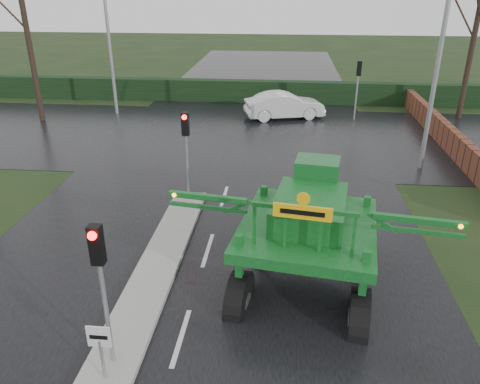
# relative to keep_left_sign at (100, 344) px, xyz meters

# --- Properties ---
(ground) EXTENTS (140.00, 140.00, 0.00)m
(ground) POSITION_rel_keep_left_sign_xyz_m (1.30, 1.50, -1.06)
(ground) COLOR black
(ground) RESTS_ON ground
(road_main) EXTENTS (14.00, 80.00, 0.02)m
(road_main) POSITION_rel_keep_left_sign_xyz_m (1.30, 11.50, -1.05)
(road_main) COLOR black
(road_main) RESTS_ON ground
(road_cross) EXTENTS (80.00, 12.00, 0.02)m
(road_cross) POSITION_rel_keep_left_sign_xyz_m (1.30, 17.50, -1.05)
(road_cross) COLOR black
(road_cross) RESTS_ON ground
(median_island) EXTENTS (1.20, 10.00, 0.16)m
(median_island) POSITION_rel_keep_left_sign_xyz_m (0.00, 4.50, -0.97)
(median_island) COLOR gray
(median_island) RESTS_ON ground
(hedge_row) EXTENTS (44.00, 0.90, 1.50)m
(hedge_row) POSITION_rel_keep_left_sign_xyz_m (1.30, 25.50, -0.31)
(hedge_row) COLOR black
(hedge_row) RESTS_ON ground
(brick_wall) EXTENTS (0.40, 20.00, 1.20)m
(brick_wall) POSITION_rel_keep_left_sign_xyz_m (11.80, 17.50, -0.46)
(brick_wall) COLOR #592D1E
(brick_wall) RESTS_ON ground
(keep_left_sign) EXTENTS (0.50, 0.07, 1.35)m
(keep_left_sign) POSITION_rel_keep_left_sign_xyz_m (0.00, 0.00, 0.00)
(keep_left_sign) COLOR gray
(keep_left_sign) RESTS_ON ground
(traffic_signal_near) EXTENTS (0.26, 0.33, 3.52)m
(traffic_signal_near) POSITION_rel_keep_left_sign_xyz_m (0.00, 0.49, 1.53)
(traffic_signal_near) COLOR gray
(traffic_signal_near) RESTS_ON ground
(traffic_signal_mid) EXTENTS (0.26, 0.33, 3.52)m
(traffic_signal_mid) POSITION_rel_keep_left_sign_xyz_m (0.00, 8.99, 1.53)
(traffic_signal_mid) COLOR gray
(traffic_signal_mid) RESTS_ON ground
(traffic_signal_far) EXTENTS (0.26, 0.33, 3.52)m
(traffic_signal_far) POSITION_rel_keep_left_sign_xyz_m (7.80, 21.51, 1.53)
(traffic_signal_far) COLOR gray
(traffic_signal_far) RESTS_ON ground
(street_light_right) EXTENTS (3.85, 0.30, 10.00)m
(street_light_right) POSITION_rel_keep_left_sign_xyz_m (9.49, 13.50, 4.93)
(street_light_right) COLOR gray
(street_light_right) RESTS_ON ground
(street_light_left_far) EXTENTS (3.85, 0.30, 10.00)m
(street_light_left_far) POSITION_rel_keep_left_sign_xyz_m (-6.89, 21.50, 4.93)
(street_light_left_far) COLOR gray
(street_light_left_far) RESTS_ON ground
(tree_right_far) EXTENTS (7.00, 7.00, 12.05)m
(tree_right_far) POSITION_rel_keep_left_sign_xyz_m (14.30, 22.50, 5.44)
(tree_right_far) COLOR black
(tree_right_far) RESTS_ON ground
(crop_sprayer) EXTENTS (7.66, 5.28, 4.32)m
(crop_sprayer) POSITION_rel_keep_left_sign_xyz_m (2.58, 3.19, 0.98)
(crop_sprayer) COLOR black
(crop_sprayer) RESTS_ON ground
(white_sedan) EXTENTS (5.11, 2.96, 1.59)m
(white_sedan) POSITION_rel_keep_left_sign_xyz_m (3.51, 21.41, -1.06)
(white_sedan) COLOR silver
(white_sedan) RESTS_ON ground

